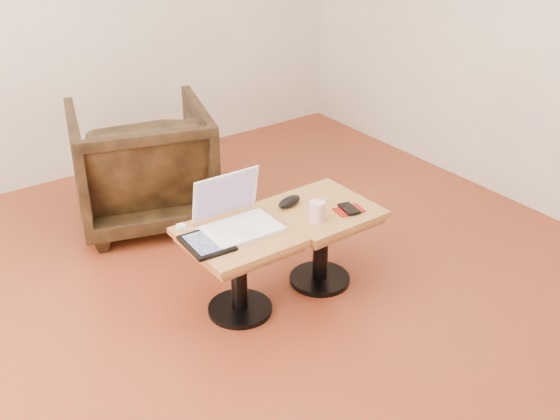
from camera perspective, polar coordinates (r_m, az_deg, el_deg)
room_shell at (r=2.76m, az=-3.83°, el=12.04°), size 4.52×4.52×2.71m
side_table_left at (r=3.39m, az=-3.41°, el=-3.57°), size 0.50×0.50×0.45m
side_table_right at (r=3.62m, az=3.38°, el=-1.33°), size 0.50×0.50×0.45m
laptop at (r=3.36m, az=-3.55°, el=-0.63°), size 0.36×0.30×0.25m
tablet at (r=3.25m, az=-5.98°, el=-2.69°), size 0.21×0.26×0.02m
charging_adapter at (r=3.39m, az=-8.04°, el=-1.37°), size 0.04×0.04×0.02m
glasses_case at (r=3.57m, az=0.76°, el=0.70°), size 0.16×0.10×0.05m
striped_cup at (r=3.42m, az=3.05°, el=-0.10°), size 0.09×0.09×0.10m
earbuds_tangle at (r=3.62m, az=3.41°, el=0.79°), size 0.07×0.05×0.01m
phone_on_sleeve at (r=3.54m, az=5.62°, el=0.05°), size 0.16×0.14×0.02m
armchair at (r=4.32m, az=-11.16°, el=3.66°), size 0.99×1.01×0.74m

